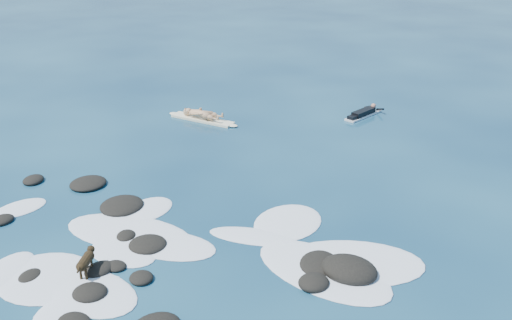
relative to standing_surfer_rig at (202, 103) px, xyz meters
The scene contains 6 objects.
ground 9.27m from the standing_surfer_rig, 68.80° to the right, with size 160.00×160.00×0.00m, color #0A2642.
reef_rocks 11.07m from the standing_surfer_rig, 66.51° to the right, with size 13.62×6.94×0.54m.
breaking_foam 10.65m from the standing_surfer_rig, 62.43° to the right, with size 14.62×8.17×0.12m.
standing_surfer_rig is the anchor object (origin of this frame).
paddling_surfer_rig 7.25m from the standing_surfer_rig, 31.41° to the left, with size 1.35×2.40×0.42m.
dog 11.75m from the standing_surfer_rig, 72.65° to the right, with size 0.51×1.04×0.69m.
Camera 1 is at (9.40, -11.45, 8.52)m, focal length 40.00 mm.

